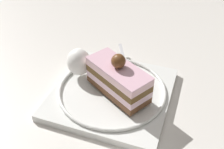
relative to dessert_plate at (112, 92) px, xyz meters
The scene contains 5 objects.
ground_plane 0.02m from the dessert_plate, 137.62° to the left, with size 2.40×2.40×0.00m, color silver.
dessert_plate is the anchor object (origin of this frame).
cake_slice 0.04m from the dessert_plate, ahead, with size 0.13×0.09×0.07m.
whipped_cream_dollop 0.08m from the dessert_plate, behind, with size 0.04×0.04×0.05m, color white.
fork 0.08m from the dessert_plate, 100.10° to the left, with size 0.08×0.11×0.00m.
Camera 1 is at (0.18, -0.32, 0.33)m, focal length 43.35 mm.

